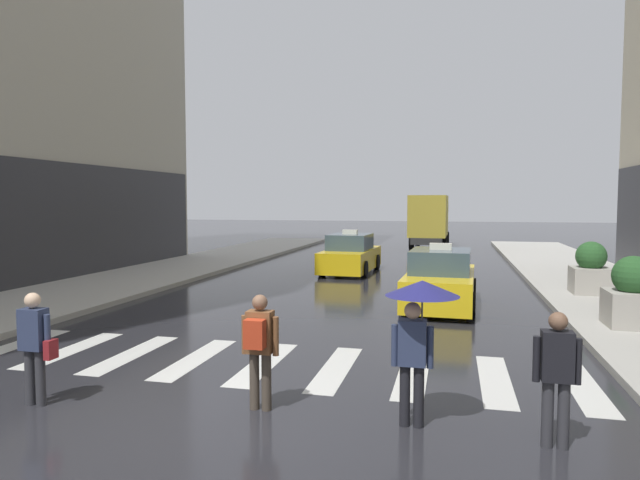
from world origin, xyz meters
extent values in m
plane|color=#26262B|center=(0.00, 0.00, 0.00)|extent=(160.00, 160.00, 0.00)
cube|color=silver|center=(-5.40, 3.00, 0.00)|extent=(0.50, 2.80, 0.01)
cube|color=silver|center=(-4.05, 3.00, 0.00)|extent=(0.50, 2.80, 0.01)
cube|color=silver|center=(-2.70, 3.00, 0.00)|extent=(0.50, 2.80, 0.01)
cube|color=silver|center=(-1.35, 3.00, 0.00)|extent=(0.50, 2.80, 0.01)
cube|color=silver|center=(0.00, 3.00, 0.00)|extent=(0.50, 2.80, 0.01)
cube|color=silver|center=(1.35, 3.00, 0.00)|extent=(0.50, 2.80, 0.01)
cube|color=silver|center=(2.70, 3.00, 0.00)|extent=(0.50, 2.80, 0.01)
cube|color=silver|center=(4.05, 3.00, 0.00)|extent=(0.50, 2.80, 0.01)
cube|color=silver|center=(5.40, 3.00, 0.00)|extent=(0.50, 2.80, 0.01)
cube|color=yellow|center=(3.02, 9.45, 0.56)|extent=(1.99, 4.57, 0.84)
cube|color=#384C5B|center=(3.01, 9.35, 1.30)|extent=(1.69, 2.17, 0.64)
cube|color=silver|center=(3.01, 9.35, 1.71)|extent=(0.61, 0.27, 0.18)
cylinder|color=black|center=(2.22, 10.84, 0.33)|extent=(0.25, 0.67, 0.66)
cylinder|color=black|center=(3.93, 10.76, 0.33)|extent=(0.25, 0.67, 0.66)
cylinder|color=black|center=(2.10, 8.14, 0.33)|extent=(0.25, 0.67, 0.66)
cylinder|color=black|center=(3.81, 8.06, 0.33)|extent=(0.25, 0.67, 0.66)
cube|color=#F2EAB2|center=(2.48, 11.74, 0.60)|extent=(0.20, 0.05, 0.14)
cube|color=#F2EAB2|center=(3.74, 11.69, 0.60)|extent=(0.20, 0.05, 0.14)
cube|color=yellow|center=(-0.81, 16.32, 0.56)|extent=(2.00, 4.57, 0.84)
cube|color=#384C5B|center=(-0.81, 16.22, 1.30)|extent=(1.69, 2.17, 0.64)
cube|color=silver|center=(-0.81, 16.22, 1.71)|extent=(0.61, 0.27, 0.18)
cylinder|color=black|center=(-1.60, 17.70, 0.33)|extent=(0.25, 0.67, 0.66)
cylinder|color=black|center=(0.10, 17.63, 0.33)|extent=(0.25, 0.67, 0.66)
cylinder|color=black|center=(-1.72, 15.01, 0.33)|extent=(0.25, 0.67, 0.66)
cylinder|color=black|center=(-0.01, 14.93, 0.33)|extent=(0.25, 0.67, 0.66)
cube|color=#F2EAB2|center=(-1.34, 18.61, 0.60)|extent=(0.20, 0.05, 0.14)
cube|color=#F2EAB2|center=(-0.08, 18.56, 0.60)|extent=(0.20, 0.05, 0.14)
cube|color=#2D2D2D|center=(1.89, 29.65, 0.65)|extent=(1.93, 6.63, 0.40)
cube|color=silver|center=(1.96, 32.95, 1.90)|extent=(2.14, 1.84, 2.10)
cube|color=#384C5B|center=(1.98, 33.87, 2.27)|extent=(1.89, 0.08, 0.95)
cube|color=gold|center=(1.87, 28.75, 2.10)|extent=(2.30, 4.84, 2.50)
cylinder|color=black|center=(0.95, 32.77, 0.45)|extent=(0.30, 0.91, 0.90)
cylinder|color=black|center=(2.95, 32.73, 0.45)|extent=(0.30, 0.91, 0.90)
cylinder|color=black|center=(0.86, 28.23, 0.45)|extent=(0.30, 0.91, 0.90)
cylinder|color=black|center=(2.86, 28.19, 0.45)|extent=(0.30, 0.91, 0.90)
cylinder|color=black|center=(2.75, 0.74, 0.41)|extent=(0.14, 0.14, 0.82)
cylinder|color=black|center=(2.93, 0.74, 0.41)|extent=(0.14, 0.14, 0.82)
cube|color=#2D3856|center=(2.84, 0.74, 1.12)|extent=(0.36, 0.24, 0.60)
sphere|color=tan|center=(2.84, 0.74, 1.54)|extent=(0.22, 0.22, 0.22)
cylinder|color=#2D3856|center=(2.61, 0.74, 1.07)|extent=(0.09, 0.09, 0.55)
cylinder|color=#2D3856|center=(3.07, 0.74, 1.07)|extent=(0.09, 0.09, 0.55)
cylinder|color=#4C4C4C|center=(2.96, 0.74, 1.42)|extent=(0.02, 0.02, 1.00)
cone|color=navy|center=(2.96, 0.74, 1.84)|extent=(0.96, 0.96, 0.20)
cylinder|color=#473D33|center=(0.61, 0.85, 0.41)|extent=(0.14, 0.14, 0.82)
cylinder|color=#473D33|center=(0.79, 0.85, 0.41)|extent=(0.14, 0.14, 0.82)
cube|color=brown|center=(0.70, 0.85, 1.12)|extent=(0.36, 0.24, 0.60)
sphere|color=brown|center=(0.70, 0.85, 1.54)|extent=(0.22, 0.22, 0.22)
cylinder|color=brown|center=(0.47, 0.85, 1.07)|extent=(0.09, 0.09, 0.55)
cylinder|color=brown|center=(0.93, 0.85, 1.07)|extent=(0.09, 0.09, 0.55)
cube|color=#B23319|center=(0.70, 0.63, 1.14)|extent=(0.28, 0.18, 0.40)
cylinder|color=#333338|center=(-2.63, 0.25, 0.41)|extent=(0.14, 0.14, 0.82)
cylinder|color=#333338|center=(-2.45, 0.25, 0.41)|extent=(0.14, 0.14, 0.82)
cube|color=#2D3856|center=(-2.54, 0.25, 1.12)|extent=(0.36, 0.24, 0.60)
sphere|color=beige|center=(-2.54, 0.25, 1.54)|extent=(0.22, 0.22, 0.22)
cylinder|color=#2D3856|center=(-2.77, 0.25, 1.07)|extent=(0.09, 0.09, 0.55)
cylinder|color=#2D3856|center=(-2.31, 0.25, 1.07)|extent=(0.09, 0.09, 0.55)
cube|color=maroon|center=(-2.26, 0.25, 0.84)|extent=(0.10, 0.20, 0.28)
cylinder|color=#333338|center=(4.47, 0.50, 0.41)|extent=(0.14, 0.14, 0.82)
cylinder|color=#333338|center=(4.65, 0.50, 0.41)|extent=(0.14, 0.14, 0.82)
cube|color=black|center=(4.56, 0.50, 1.12)|extent=(0.36, 0.24, 0.60)
sphere|color=brown|center=(4.56, 0.50, 1.54)|extent=(0.22, 0.22, 0.22)
cylinder|color=black|center=(4.33, 0.50, 1.07)|extent=(0.09, 0.09, 0.55)
cylinder|color=black|center=(4.79, 0.50, 1.07)|extent=(0.09, 0.09, 0.55)
cube|color=#A8A399|center=(7.28, 7.17, 0.55)|extent=(1.10, 1.10, 0.80)
sphere|color=#285628|center=(7.28, 7.17, 1.30)|extent=(0.90, 0.90, 0.90)
cube|color=#A8A399|center=(7.46, 11.88, 0.55)|extent=(1.10, 1.10, 0.80)
sphere|color=#285628|center=(7.46, 11.88, 1.30)|extent=(0.90, 0.90, 0.90)
camera|label=1|loc=(3.32, -6.49, 2.95)|focal=31.28mm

